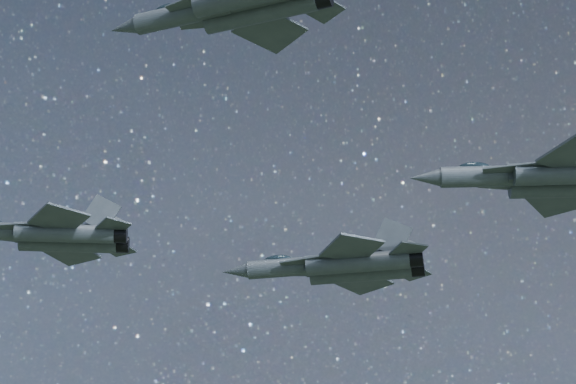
# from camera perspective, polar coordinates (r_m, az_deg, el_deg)

# --- Properties ---
(jet_lead) EXTENTS (16.86, 11.21, 4.29)m
(jet_lead) POSITION_cam_1_polar(r_m,az_deg,el_deg) (82.29, -13.88, -2.49)
(jet_lead) COLOR #373F45
(jet_left) EXTENTS (19.90, 13.91, 5.01)m
(jet_left) POSITION_cam_1_polar(r_m,az_deg,el_deg) (89.29, 3.24, -4.39)
(jet_left) COLOR #373F45
(jet_right) EXTENTS (15.21, 10.81, 3.87)m
(jet_right) POSITION_cam_1_polar(r_m,az_deg,el_deg) (60.65, -3.00, 11.03)
(jet_right) COLOR #373F45
(jet_slot) EXTENTS (20.37, 13.86, 5.12)m
(jet_slot) POSITION_cam_1_polar(r_m,az_deg,el_deg) (82.97, 15.28, 0.83)
(jet_slot) COLOR #373F45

